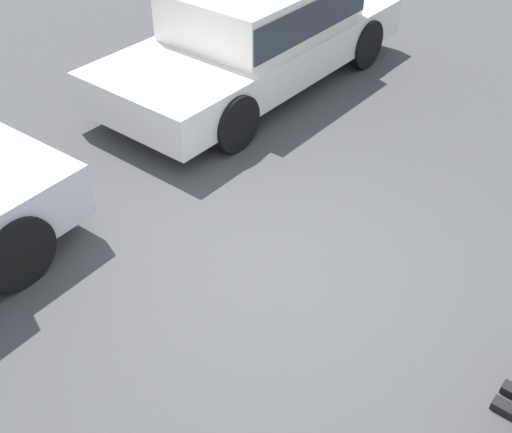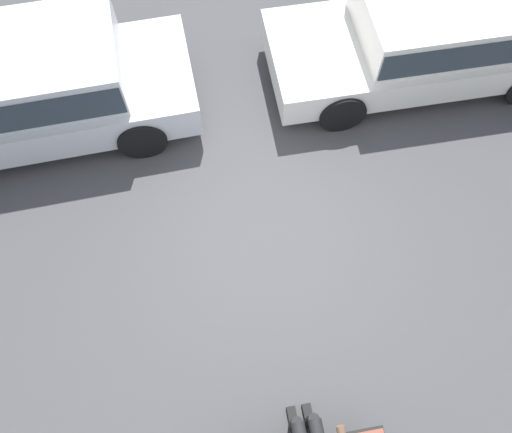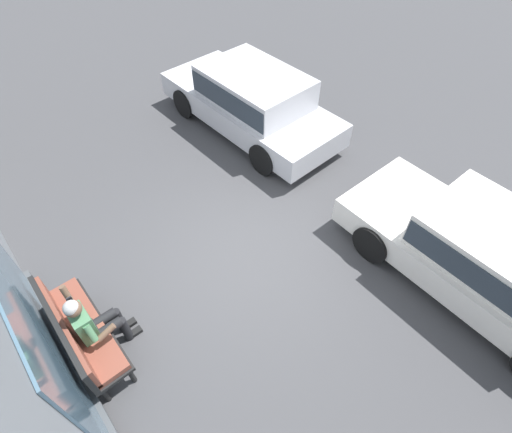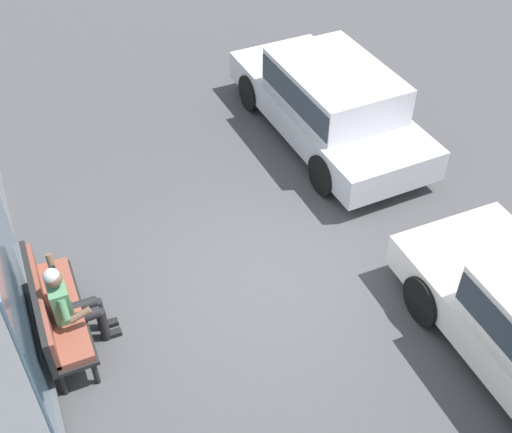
% 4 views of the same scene
% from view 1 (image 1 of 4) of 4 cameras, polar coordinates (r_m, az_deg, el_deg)
% --- Properties ---
extents(ground_plane, '(60.00, 60.00, 0.00)m').
position_cam_1_polar(ground_plane, '(5.85, 1.12, -4.86)').
color(ground_plane, '#424244').
extents(parked_car_near, '(4.59, 1.92, 1.37)m').
position_cam_1_polar(parked_car_near, '(8.70, 0.20, 16.33)').
color(parked_car_near, white).
rests_on(parked_car_near, ground_plane).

